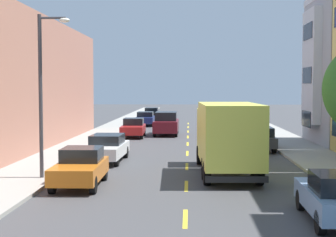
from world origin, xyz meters
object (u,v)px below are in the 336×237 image
Objects in this scene: parked_hatchback_orange at (80,167)px; moving_burgundy_sedan at (166,123)px; parked_sedan_white at (107,148)px; parked_hatchback_black at (151,114)px; delivery_box_truck at (227,134)px; parked_wagon_champagne at (234,119)px; street_lamp at (44,84)px; parked_wagon_charcoal at (257,137)px; parked_sedan_navy at (145,118)px; parked_hatchback_red at (133,128)px; parked_pickup_teal at (241,125)px.

parked_hatchback_orange is 21.84m from moving_burgundy_sedan.
parked_sedan_white is 33.88m from parked_hatchback_black.
parked_hatchback_black is (-0.23, 40.50, 0.00)m from parked_hatchback_orange.
parked_wagon_champagne is (2.69, 26.98, -1.05)m from delivery_box_truck.
street_lamp is 30.76m from parked_wagon_champagne.
moving_burgundy_sedan is (-6.19, 9.78, 0.18)m from parked_wagon_charcoal.
parked_sedan_navy and parked_sedan_white have the same top height.
parked_sedan_navy is at bearing 90.61° from parked_hatchback_red.
parked_hatchback_red is 0.84× the size of moving_burgundy_sedan.
parked_wagon_charcoal is 11.58m from moving_burgundy_sedan.
street_lamp reaches higher than parked_hatchback_orange.
street_lamp is 21.29m from moving_burgundy_sedan.
parked_wagon_champagne is 17.88m from parked_wagon_charcoal.
delivery_box_truck is at bearing -77.89° from parked_sedan_navy.
parked_wagon_charcoal is (-0.04, -10.21, -0.02)m from parked_pickup_teal.
parked_hatchback_orange and parked_hatchback_red have the same top height.
parked_pickup_teal is 1.32× the size of parked_hatchback_black.
parked_hatchback_red is at bearing -89.61° from parked_hatchback_black.
moving_burgundy_sedan reaches higher than parked_hatchback_orange.
parked_hatchback_black is at bearing 129.95° from parked_wagon_champagne.
parked_pickup_teal is at bearing 82.26° from delivery_box_truck.
moving_burgundy_sedan is at bearing 80.74° from parked_sedan_white.
delivery_box_truck reaches higher than parked_sedan_white.
delivery_box_truck is 9.52m from parked_wagon_charcoal.
parked_sedan_white is (0.18, -25.35, 0.00)m from parked_sedan_navy.
delivery_box_truck is 1.67× the size of parked_sedan_navy.
parked_hatchback_orange is at bearing -96.36° from moving_burgundy_sedan.
parked_hatchback_red is at bearing -141.90° from moving_burgundy_sedan.
parked_hatchback_red is 0.86× the size of parked_wagon_champagne.
parked_sedan_navy is 1.00× the size of parked_sedan_white.
moving_burgundy_sedan reaches higher than parked_sedan_white.
parked_hatchback_black is at bearing 90.33° from parked_sedan_white.
parked_wagon_charcoal is at bearing -72.79° from parked_hatchback_black.
parked_wagon_champagne is (8.76, 23.19, 0.05)m from parked_sedan_white.
parked_sedan_navy is (1.50, 30.91, -3.34)m from street_lamp.
parked_hatchback_red and parked_wagon_charcoal have the same top height.
parked_sedan_white is at bearing -148.48° from parked_wagon_charcoal.
parked_pickup_teal is 20.40m from parked_hatchback_black.
parked_hatchback_black is (-0.19, 33.88, 0.01)m from parked_sedan_white.
parked_pickup_teal is at bearing 3.93° from moving_burgundy_sedan.
street_lamp is 3.90m from parked_hatchback_orange.
delivery_box_truck is 1.57× the size of moving_burgundy_sedan.
parked_hatchback_black reaches higher than parked_sedan_navy.
delivery_box_truck is at bearing 25.16° from parked_hatchback_orange.
parked_pickup_teal is 1.13× the size of parked_wagon_charcoal.
parked_pickup_teal is at bearing -90.53° from parked_wagon_champagne.
parked_sedan_white is 1.12× the size of parked_hatchback_red.
parked_sedan_navy is at bearing 132.07° from parked_pickup_teal.
street_lamp is at bearing 148.45° from parked_hatchback_orange.
parked_wagon_charcoal is at bearing -90.34° from parked_wagon_champagne.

